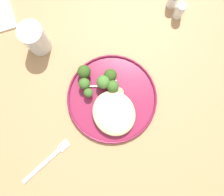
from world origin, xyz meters
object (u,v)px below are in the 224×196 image
(seared_scallop_half_hidden, at_px, (118,93))
(broccoli_floret_split_head, at_px, (84,72))
(dinner_plate, at_px, (112,99))
(seared_scallop_right_edge, at_px, (123,102))
(broccoli_floret_beside_noodles, at_px, (110,76))
(broccoli_floret_right_tilted, at_px, (113,86))
(broccoli_floret_tall_stalk, at_px, (84,84))
(seared_scallop_on_noodles, at_px, (105,117))
(dinner_fork, at_px, (48,160))
(seared_scallop_left_edge, at_px, (114,116))
(water_glass, at_px, (36,40))
(seared_scallop_front_small, at_px, (103,104))
(broccoli_floret_front_edge, at_px, (88,93))
(broccoli_floret_small_sprig, at_px, (103,82))
(pepper_shaker, at_px, (173,0))
(salt_shaker, at_px, (179,11))

(seared_scallop_half_hidden, distance_m, broccoli_floret_split_head, 0.13)
(dinner_plate, bearing_deg, seared_scallop_right_edge, -139.16)
(broccoli_floret_beside_noodles, height_order, broccoli_floret_right_tilted, broccoli_floret_beside_noodles)
(dinner_plate, xyz_separation_m, broccoli_floret_tall_stalk, (0.08, 0.06, 0.03))
(broccoli_floret_beside_noodles, distance_m, broccoli_floret_tall_stalk, 0.08)
(seared_scallop_half_hidden, bearing_deg, seared_scallop_on_noodles, 123.99)
(dinner_plate, xyz_separation_m, seared_scallop_half_hidden, (0.01, -0.03, 0.01))
(broccoli_floret_beside_noodles, relative_size, dinner_fork, 0.30)
(seared_scallop_left_edge, relative_size, broccoli_floret_tall_stalk, 0.64)
(seared_scallop_on_noodles, bearing_deg, broccoli_floret_split_head, -1.92)
(seared_scallop_left_edge, bearing_deg, water_glass, 18.54)
(water_glass, xyz_separation_m, dinner_fork, (-0.35, 0.14, -0.05))
(seared_scallop_front_small, relative_size, broccoli_floret_front_edge, 0.77)
(broccoli_floret_split_head, relative_size, water_glass, 0.46)
(broccoli_floret_small_sprig, distance_m, dinner_fork, 0.30)
(broccoli_floret_tall_stalk, bearing_deg, broccoli_floret_split_head, -25.16)
(dinner_fork, bearing_deg, pepper_shaker, -65.02)
(dinner_plate, relative_size, seared_scallop_right_edge, 10.65)
(broccoli_floret_beside_noodles, bearing_deg, salt_shaker, -73.35)
(broccoli_floret_split_head, bearing_deg, dinner_fork, 130.09)
(seared_scallop_front_small, height_order, seared_scallop_left_edge, same)
(seared_scallop_on_noodles, xyz_separation_m, broccoli_floret_tall_stalk, (0.12, 0.01, 0.02))
(seared_scallop_left_edge, relative_size, broccoli_floret_small_sprig, 0.56)
(salt_shaker, relative_size, pepper_shaker, 1.00)
(seared_scallop_half_hidden, height_order, seared_scallop_on_noodles, same)
(water_glass, bearing_deg, pepper_shaker, -98.99)
(broccoli_floret_beside_noodles, bearing_deg, broccoli_floret_split_head, 53.68)
(seared_scallop_right_edge, relative_size, water_glass, 0.23)
(seared_scallop_on_noodles, height_order, broccoli_floret_tall_stalk, broccoli_floret_tall_stalk)
(seared_scallop_right_edge, height_order, salt_shaker, salt_shaker)
(seared_scallop_on_noodles, xyz_separation_m, water_glass, (0.31, 0.08, 0.03))
(seared_scallop_right_edge, bearing_deg, water_glass, 27.23)
(dinner_fork, distance_m, pepper_shaker, 0.66)
(broccoli_floret_small_sprig, height_order, pepper_shaker, broccoli_floret_small_sprig)
(seared_scallop_left_edge, height_order, salt_shaker, salt_shaker)
(broccoli_floret_beside_noodles, bearing_deg, broccoli_floret_front_edge, 101.73)
(broccoli_floret_front_edge, distance_m, broccoli_floret_right_tilted, 0.08)
(seared_scallop_front_small, xyz_separation_m, pepper_shaker, (0.20, -0.37, 0.01))
(broccoli_floret_front_edge, xyz_separation_m, broccoli_floret_right_tilted, (-0.02, -0.08, 0.00))
(seared_scallop_half_hidden, xyz_separation_m, broccoli_floret_beside_noodles, (0.06, 0.00, 0.02))
(broccoli_floret_right_tilted, height_order, broccoli_floret_tall_stalk, same)
(broccoli_floret_front_edge, height_order, dinner_fork, broccoli_floret_front_edge)
(seared_scallop_right_edge, bearing_deg, broccoli_floret_tall_stalk, 38.00)
(seared_scallop_front_small, bearing_deg, seared_scallop_half_hidden, -80.57)
(broccoli_floret_right_tilted, bearing_deg, broccoli_floret_front_edge, 77.66)
(dinner_plate, xyz_separation_m, pepper_shaker, (0.20, -0.33, 0.02))
(seared_scallop_right_edge, height_order, broccoli_floret_right_tilted, broccoli_floret_right_tilted)
(dinner_plate, bearing_deg, broccoli_floret_tall_stalk, 36.87)
(seared_scallop_front_small, xyz_separation_m, broccoli_floret_split_head, (0.12, 0.01, 0.02))
(dinner_plate, distance_m, water_glass, 0.30)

